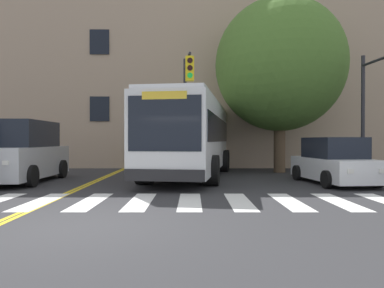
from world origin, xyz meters
The scene contains 12 objects.
ground_plane centered at (0.00, 0.00, 0.00)m, with size 120.00×120.00×0.00m, color #303033.
crosswalk centered at (0.72, 2.79, 0.00)m, with size 13.51×2.98×0.01m.
lane_line_yellow_inner centered at (-1.75, 16.79, 0.00)m, with size 0.12×36.00×0.01m, color gold.
lane_line_yellow_outer centered at (-1.59, 16.79, 0.00)m, with size 0.12×36.00×0.01m, color gold.
city_bus centered at (2.10, 9.76, 1.78)m, with size 4.18×11.30×3.33m.
car_silver_near_lane centered at (-4.40, 7.37, 1.10)m, with size 2.31×5.12×2.34m.
car_white_far_lane centered at (7.33, 6.82, 0.79)m, with size 2.31×4.32×1.70m.
car_teal_behind_bus centered at (2.78, 19.07, 1.09)m, with size 2.69×5.35×2.31m.
traffic_light_near_corner centered at (9.46, 7.67, 3.48)m, with size 0.48×3.11×5.19m.
traffic_light_overhead centered at (1.87, 10.06, 3.72)m, with size 0.49×3.21×5.57m.
street_tree_curbside_large centered at (6.50, 11.74, 5.34)m, with size 7.04×7.34×8.65m.
building_facade centered at (2.33, 18.97, 6.77)m, with size 40.81×9.43×13.52m.
Camera 1 is at (2.01, -6.91, 1.60)m, focal length 35.00 mm.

